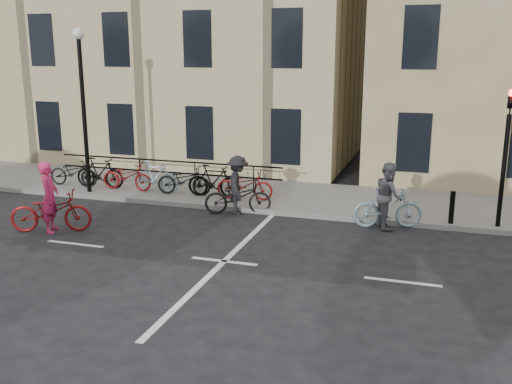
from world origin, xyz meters
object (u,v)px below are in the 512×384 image
(cyclist_pink, at_px, (50,208))
(cyclist_grey, at_px, (388,202))
(lamp_post, at_px, (82,91))
(traffic_light, at_px, (507,141))
(cyclist_dark, at_px, (238,191))

(cyclist_pink, relative_size, cyclist_grey, 1.16)
(cyclist_pink, distance_m, cyclist_grey, 9.10)
(lamp_post, bearing_deg, cyclist_grey, -3.49)
(cyclist_grey, bearing_deg, traffic_light, -96.39)
(cyclist_pink, bearing_deg, cyclist_grey, -91.04)
(traffic_light, bearing_deg, cyclist_grey, -169.31)
(cyclist_grey, height_order, cyclist_dark, cyclist_grey)
(lamp_post, distance_m, cyclist_pink, 4.82)
(cyclist_grey, bearing_deg, cyclist_pink, 92.74)
(cyclist_pink, bearing_deg, cyclist_dark, -73.85)
(lamp_post, height_order, cyclist_dark, lamp_post)
(lamp_post, bearing_deg, cyclist_dark, -5.51)
(cyclist_dark, bearing_deg, cyclist_grey, -110.92)
(traffic_light, distance_m, lamp_post, 12.74)
(cyclist_grey, xyz_separation_m, cyclist_dark, (-4.37, 0.07, -0.05))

